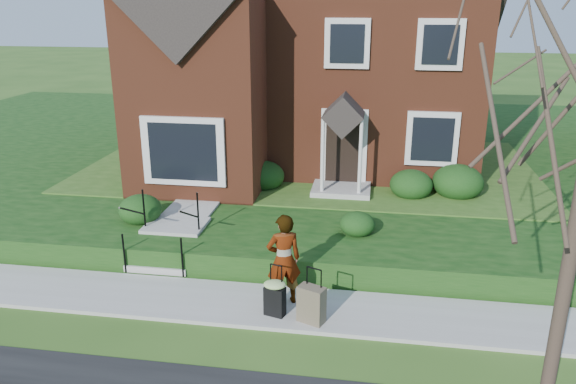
% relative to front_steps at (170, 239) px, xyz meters
% --- Properties ---
extents(ground, '(120.00, 120.00, 0.00)m').
position_rel_front_steps_xyz_m(ground, '(2.50, -1.84, -0.47)').
color(ground, '#2D5119').
rests_on(ground, ground).
extents(sidewalk, '(60.00, 1.60, 0.08)m').
position_rel_front_steps_xyz_m(sidewalk, '(2.50, -1.84, -0.43)').
color(sidewalk, '#9E9B93').
rests_on(sidewalk, ground).
extents(terrace, '(44.00, 20.00, 0.60)m').
position_rel_front_steps_xyz_m(terrace, '(6.50, 9.06, -0.17)').
color(terrace, '#0F340E').
rests_on(terrace, ground).
extents(walkway, '(1.20, 6.00, 0.06)m').
position_rel_front_steps_xyz_m(walkway, '(0.00, 3.16, 0.16)').
color(walkway, '#9E9B93').
rests_on(walkway, terrace).
extents(main_house, '(10.40, 10.20, 9.40)m').
position_rel_front_steps_xyz_m(main_house, '(2.29, 7.76, 4.79)').
color(main_house, brown).
rests_on(main_house, terrace).
extents(front_steps, '(1.40, 2.02, 1.50)m').
position_rel_front_steps_xyz_m(front_steps, '(0.00, 0.00, 0.00)').
color(front_steps, '#9E9B93').
rests_on(front_steps, ground).
extents(foundation_shrubs, '(10.06, 4.34, 0.97)m').
position_rel_front_steps_xyz_m(foundation_shrubs, '(2.72, 3.11, 0.55)').
color(foundation_shrubs, black).
rests_on(foundation_shrubs, terrace).
extents(woman, '(0.79, 0.66, 1.83)m').
position_rel_front_steps_xyz_m(woman, '(2.95, -1.70, 0.52)').
color(woman, '#999999').
rests_on(woman, sidewalk).
extents(suitcase_black, '(0.50, 0.44, 1.01)m').
position_rel_front_steps_xyz_m(suitcase_black, '(2.86, -2.19, -0.00)').
color(suitcase_black, black).
rests_on(suitcase_black, sidewalk).
extents(suitcase_olive, '(0.55, 0.44, 1.06)m').
position_rel_front_steps_xyz_m(suitcase_olive, '(3.56, -2.31, -0.04)').
color(suitcase_olive, brown).
rests_on(suitcase_olive, sidewalk).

